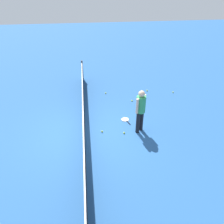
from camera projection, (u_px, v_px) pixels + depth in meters
name	position (u px, v px, depth m)	size (l,w,h in m)	color
ground_plane	(85.00, 134.00, 8.86)	(40.00, 40.00, 0.00)	#265693
court_net	(84.00, 123.00, 8.60)	(10.09, 0.09, 1.07)	#4C4C51
player_near_side	(141.00, 108.00, 8.49)	(0.48, 0.48, 1.70)	black
tennis_racket_near_player	(125.00, 120.00, 9.64)	(0.61, 0.40, 0.03)	white
tennis_ball_near_player	(102.00, 131.00, 8.93)	(0.07, 0.07, 0.07)	#C6E033
tennis_ball_by_net	(173.00, 92.00, 11.67)	(0.07, 0.07, 0.07)	#C6E033
tennis_ball_midcourt	(147.00, 91.00, 11.83)	(0.07, 0.07, 0.07)	#C6E033
tennis_ball_baseline	(124.00, 133.00, 8.85)	(0.07, 0.07, 0.07)	#C6E033
tennis_ball_stray_left	(106.00, 93.00, 11.60)	(0.07, 0.07, 0.07)	#C6E033
tennis_ball_stray_right	(132.00, 101.00, 10.95)	(0.07, 0.07, 0.07)	#C6E033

